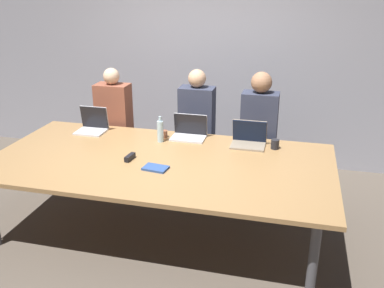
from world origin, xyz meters
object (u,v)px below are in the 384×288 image
Objects in this scene: cup_far_center at (164,134)px; stapler at (130,157)px; person_far_right at (258,137)px; person_far_center at (197,131)px; bottle_far_center at (160,131)px; cup_far_right at (275,144)px; laptop_far_right at (249,138)px; laptop_far_center at (189,131)px; person_far_left at (115,127)px; laptop_far_left at (93,124)px.

cup_far_center reaches higher than stapler.
person_far_center is (-0.73, 0.07, -0.02)m from person_far_right.
person_far_right is 1.14m from bottle_far_center.
cup_far_right is 1.19m from bottle_far_center.
bottle_far_center is (-0.91, -0.12, 0.04)m from laptop_far_right.
laptop_far_center is (-0.71, -0.37, 0.13)m from person_far_right.
cup_far_center is 0.06× the size of person_far_left.
person_far_center is at bearing 78.43° from stapler.
person_far_right reaches higher than cup_far_center.
cup_far_center is (-1.18, 0.05, -0.01)m from cup_far_right.
stapler is at bearing -103.85° from bottle_far_center.
cup_far_right is 0.36× the size of bottle_far_center.
cup_far_center is at bearing -156.13° from person_far_right.
stapler is (-1.10, -1.09, 0.08)m from person_far_right.
person_far_right is (0.06, 0.44, -0.13)m from laptop_far_right.
cup_far_center is (-0.97, -0.43, 0.10)m from person_far_right.
cup_far_center is 0.68m from stapler.
laptop_far_left reaches higher than laptop_far_right.
person_far_left is at bearing 161.55° from laptop_far_center.
person_far_center is 0.57m from cup_far_center.
person_far_center is at bearing 142.82° from laptop_far_right.
laptop_far_left reaches higher than laptop_far_center.
person_far_center is 18.05× the size of cup_far_center.
bottle_far_center reaches higher than stapler.
cup_far_right is at bearing -6.82° from laptop_far_center.
laptop_far_center reaches higher than cup_far_right.
bottle_far_center is at bearing -172.23° from laptop_far_right.
person_far_center is 5.13× the size of bottle_far_center.
cup_far_right is 0.07× the size of person_far_center.
person_far_right is 1.03× the size of person_far_left.
bottle_far_center is at bearing -35.25° from person_far_left.
laptop_far_right is 0.92m from bottle_far_center.
stapler is at bearing -43.19° from laptop_far_left.
person_far_left is at bearing 151.90° from cup_far_center.
person_far_center is (-0.02, 0.43, -0.15)m from laptop_far_center.
laptop_far_center is 0.33m from bottle_far_center.
bottle_far_center is (-0.24, -0.63, 0.19)m from person_far_center.
cup_far_right is at bearing -13.08° from person_far_left.
bottle_far_center is at bearing 82.37° from stapler.
person_far_right reaches higher than stapler.
person_far_right is 14.67× the size of cup_far_right.
person_far_left is (-0.76, 0.54, -0.20)m from bottle_far_center.
stapler is at bearing -59.53° from person_far_left.
person_far_left reaches higher than laptop_far_left.
laptop_far_right is at bearing -97.89° from person_far_right.
bottle_far_center is 0.86× the size of laptop_far_left.
person_far_right is 3.94× the size of laptop_far_center.
laptop_far_center is at bearing 13.85° from cup_far_center.
laptop_far_left is 0.44m from person_far_left.
cup_far_right is 1.09m from person_far_center.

